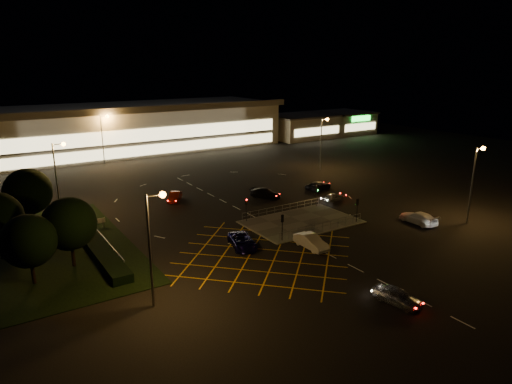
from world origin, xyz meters
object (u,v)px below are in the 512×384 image
signal_nw (246,205)px  car_left_blue (242,241)px  signal_sw (282,222)px  car_circ_red (175,197)px  car_near_silver (397,296)px  car_right_silver (334,197)px  signal_se (357,205)px  car_queue_white (311,242)px  signal_ne (317,191)px  car_approach_white (418,218)px  car_east_grey (319,185)px  car_far_dkgrey (266,193)px

signal_nw → car_left_blue: signal_nw is taller
signal_sw → car_left_blue: size_ratio=0.59×
car_left_blue → car_circ_red: car_left_blue is taller
car_near_silver → signal_nw: bearing=80.0°
signal_sw → car_right_silver: 18.55m
car_left_blue → car_right_silver: 22.48m
signal_se → car_near_silver: 21.05m
car_left_blue → car_queue_white: bearing=-19.3°
signal_ne → car_right_silver: bearing=13.0°
car_left_blue → car_approach_white: car_approach_white is taller
car_left_blue → signal_se: bearing=12.0°
car_approach_white → car_east_grey: bearing=-88.2°
car_near_silver → car_approach_white: bearing=24.2°
car_near_silver → car_right_silver: 30.74m
signal_se → car_left_blue: (-16.85, 0.95, -1.63)m
signal_nw → car_far_dkgrey: signal_nw is taller
car_near_silver → car_far_dkgrey: bearing=65.9°
signal_ne → car_circ_red: (-16.15, 13.83, -1.68)m
signal_sw → car_east_grey: size_ratio=0.65×
signal_sw → car_left_blue: bearing=-11.1°
car_circ_red → car_near_silver: bearing=-48.7°
car_circ_red → car_queue_white: bearing=-41.8°
car_far_dkgrey → car_right_silver: (7.79, -6.95, -0.11)m
signal_nw → signal_ne: same height
signal_nw → car_circ_red: size_ratio=0.75×
car_near_silver → car_queue_white: 13.77m
signal_nw → signal_se: bearing=-33.6°
signal_se → signal_ne: size_ratio=1.00×
car_approach_white → car_left_blue: bearing=-11.7°
car_near_silver → car_circ_red: 39.13m
signal_nw → car_queue_white: (1.53, -11.42, -1.59)m
signal_sw → car_near_silver: (-0.16, -17.10, -1.63)m
car_queue_white → car_left_blue: bearing=146.1°
signal_nw → car_right_silver: 16.28m
signal_sw → car_circ_red: signal_sw is taller
signal_se → car_approach_white: signal_se is taller
car_queue_white → car_east_grey: (16.92, 18.63, -0.10)m
signal_ne → car_far_dkgrey: size_ratio=0.64×
signal_se → signal_ne: 7.99m
car_near_silver → car_east_grey: bearing=50.4°
car_left_blue → car_circ_red: size_ratio=1.26×
car_queue_white → car_circ_red: (-5.69, 25.25, -0.09)m
signal_sw → car_approach_white: (18.54, -4.58, -1.60)m
car_near_silver → car_far_dkgrey: car_near_silver is taller
signal_se → signal_nw: 14.41m
car_near_silver → car_approach_white: 22.51m
signal_nw → car_east_grey: size_ratio=0.65×
signal_se → car_queue_white: 11.13m
car_right_silver → car_approach_white: bearing=-175.6°
signal_se → signal_nw: same height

